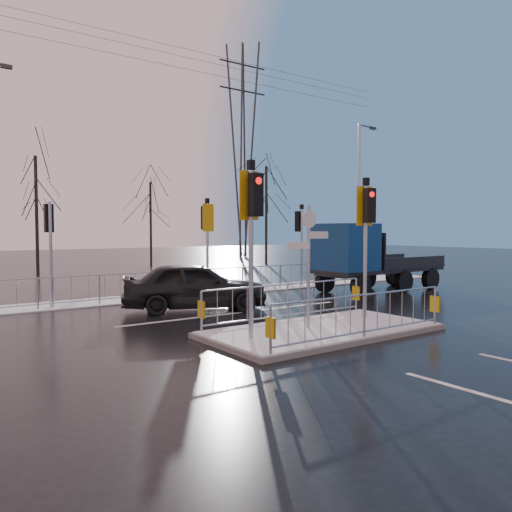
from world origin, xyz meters
TOP-DOWN VIEW (x-y plane):
  - ground at (0.00, 0.00)m, footprint 120.00×120.00m
  - snow_verge at (0.00, 8.60)m, footprint 30.00×2.00m
  - lane_markings at (0.00, -0.33)m, footprint 8.00×11.38m
  - traffic_island at (-0.01, 0.01)m, footprint 6.00×3.04m
  - far_kerb_fixtures at (0.29, 8.09)m, footprint 18.00×0.65m
  - car_far_lane at (-0.84, 5.06)m, footprint 4.99×3.53m
  - flatbed_truck at (6.75, 4.99)m, footprint 6.17×2.29m
  - tree_far_a at (-2.00, 22.00)m, footprint 3.75×3.75m
  - tree_far_b at (6.00, 24.00)m, footprint 3.25×3.25m
  - tree_far_c at (14.00, 21.00)m, footprint 4.00×4.00m
  - street_lamp_right at (10.57, 8.50)m, footprint 1.25×0.18m
  - pylon_wires at (16.88, 30.00)m, footprint 70.00×2.38m

SIDE VIEW (x-z plane):
  - ground at x=0.00m, z-range 0.00..0.00m
  - lane_markings at x=0.00m, z-range 0.00..0.01m
  - snow_verge at x=0.00m, z-range 0.00..0.04m
  - traffic_island at x=-0.01m, z-range -1.68..2.47m
  - car_far_lane at x=-0.84m, z-range 0.00..1.58m
  - far_kerb_fixtures at x=0.29m, z-range -0.90..2.93m
  - flatbed_truck at x=6.75m, z-range 0.09..2.94m
  - tree_far_b at x=6.00m, z-range 1.11..7.25m
  - street_lamp_right at x=10.57m, z-range 0.39..8.39m
  - tree_far_a at x=-2.00m, z-range 1.28..8.36m
  - tree_far_c at x=14.00m, z-range 1.37..8.92m
  - pylon_wires at x=16.88m, z-range 1.05..21.02m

